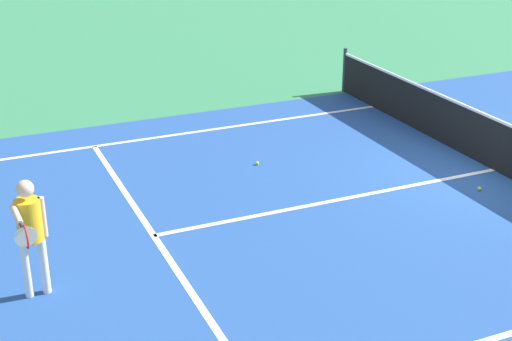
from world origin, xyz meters
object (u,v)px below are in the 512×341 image
(player_near, at_px, (30,227))
(tennis_ball_near_net, at_px, (479,189))
(tennis_ball_mid_court, at_px, (257,163))
(net, at_px, (497,145))

(player_near, relative_size, tennis_ball_near_net, 24.31)
(player_near, distance_m, tennis_ball_near_net, 7.46)
(tennis_ball_mid_court, bearing_deg, player_near, -56.14)
(player_near, xyz_separation_m, tennis_ball_mid_court, (-2.94, 4.38, -0.96))
(net, distance_m, player_near, 8.30)
(net, height_order, tennis_ball_near_net, net)
(tennis_ball_mid_court, bearing_deg, tennis_ball_near_net, 49.41)
(tennis_ball_near_net, bearing_deg, player_near, -87.18)
(player_near, xyz_separation_m, tennis_ball_near_net, (-0.36, 7.39, -0.96))
(tennis_ball_near_net, bearing_deg, net, 126.82)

